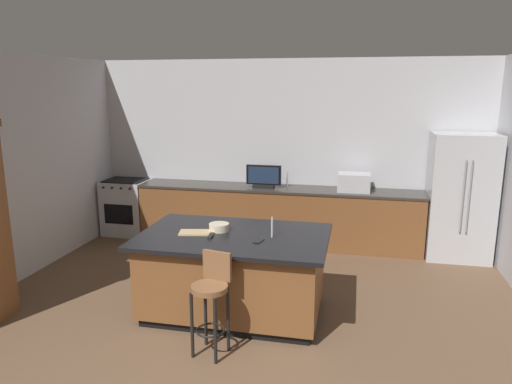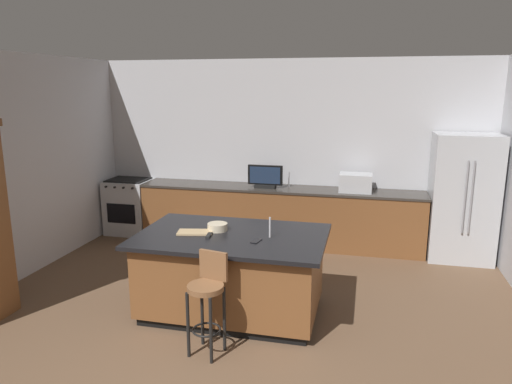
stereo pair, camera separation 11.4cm
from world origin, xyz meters
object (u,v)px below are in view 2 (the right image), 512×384
Objects in this scene: bar_stool_center at (208,295)px; tv_remote at (209,235)px; fruit_bowl at (217,227)px; microwave at (356,183)px; cutting_board at (195,232)px; cell_phone at (256,241)px; tv_monitor at (265,177)px; range_oven at (130,206)px; kitchen_island at (232,273)px; refrigerator at (463,198)px.

bar_stool_center reaches higher than tv_remote.
microwave is at bearing 58.61° from fruit_bowl.
tv_remote is 0.45× the size of cutting_board.
microwave is 2.77m from cell_phone.
tv_monitor is at bearing 88.87° from fruit_bowl.
tv_remote is at bearing -47.88° from range_oven.
cell_phone is (0.51, -0.27, -0.04)m from fruit_bowl.
range_oven is 0.97× the size of bar_stool_center.
tv_monitor is (2.39, -0.05, 0.62)m from range_oven.
microwave reaches higher than cell_phone.
microwave reaches higher than kitchen_island.
cutting_board is at bearing -177.95° from cell_phone.
kitchen_island is 0.52m from tv_remote.
range_oven is 3.48m from tv_remote.
tv_monitor is (-0.15, 2.39, 0.62)m from kitchen_island.
fruit_bowl is at bearing 34.44° from cutting_board.
microwave is 0.88× the size of tv_monitor.
kitchen_island is 13.58× the size of cell_phone.
tv_monitor is 3.65× the size of cell_phone.
range_oven is 3.30m from cutting_board.
microwave reaches higher than bar_stool_center.
cutting_board is (-0.72, 0.13, 0.01)m from cell_phone.
microwave is 2.95m from tv_remote.
refrigerator reaches higher than range_oven.
fruit_bowl is (-0.05, -2.29, -0.13)m from tv_monitor.
microwave is 2.74m from fruit_bowl.
fruit_bowl is 0.26m from cutting_board.
fruit_bowl is at bearing 152.20° from kitchen_island.
cell_phone is at bearing -109.45° from microwave.
fruit_bowl is (-1.43, -2.34, -0.11)m from microwave.
refrigerator is 8.18× the size of fruit_bowl.
refrigerator is 2.90m from tv_monitor.
microwave is 0.49× the size of bar_stool_center.
bar_stool_center is (-1.23, -3.28, -0.47)m from microwave.
range_oven is at bearing 125.20° from tv_remote.
kitchen_island is 0.84m from bar_stool_center.
refrigerator is 4.25m from bar_stool_center.
refrigerator is 1.52m from microwave.
bar_stool_center is at bearing -89.50° from kitchen_island.
refrigerator reaches higher than tv_remote.
fruit_bowl is at bearing 76.13° from tv_remote.
kitchen_island is at bearing 5.95° from cutting_board.
range_oven is 4.20× the size of fruit_bowl.
fruit_bowl is (-0.20, 0.94, 0.37)m from bar_stool_center.
bar_stool_center is 0.82m from tv_remote.
refrigerator is 3.89m from tv_remote.
kitchen_island is 5.36× the size of cutting_board.
fruit_bowl reaches higher than range_oven.
tv_remote is (-1.45, -2.56, -0.14)m from microwave.
cell_phone is 0.73m from cutting_board.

